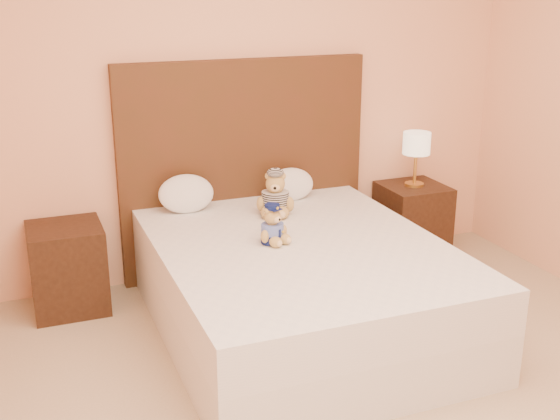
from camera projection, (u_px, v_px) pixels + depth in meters
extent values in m
cube|color=#F4AD85|center=(241.00, 81.00, 4.72)|extent=(4.00, 0.04, 2.70)
cube|color=white|center=(300.00, 306.00, 4.17)|extent=(1.60, 2.00, 0.30)
cube|color=silver|center=(301.00, 264.00, 4.08)|extent=(1.60, 2.00, 0.25)
cube|color=#472515|center=(244.00, 168.00, 4.88)|extent=(1.75, 0.08, 1.50)
cube|color=#361F11|center=(68.00, 268.00, 4.41)|extent=(0.45, 0.45, 0.55)
cube|color=#361F11|center=(412.00, 221.00, 5.27)|extent=(0.45, 0.45, 0.55)
cylinder|color=gold|center=(414.00, 184.00, 5.18)|extent=(0.14, 0.14, 0.02)
cylinder|color=gold|center=(415.00, 167.00, 5.14)|extent=(0.02, 0.02, 0.26)
cylinder|color=beige|center=(417.00, 143.00, 5.08)|extent=(0.20, 0.20, 0.16)
ellipsoid|color=white|center=(186.00, 192.00, 4.58)|extent=(0.37, 0.24, 0.26)
ellipsoid|color=white|center=(291.00, 183.00, 4.84)|extent=(0.33, 0.21, 0.23)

